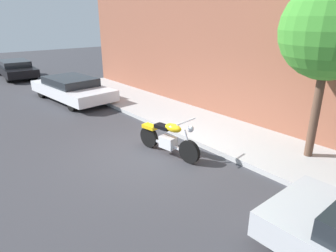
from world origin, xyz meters
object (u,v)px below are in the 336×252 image
object	(u,v)px
parked_car_black	(16,68)
street_tree	(330,31)
motorcycle	(168,139)
parked_car_white	(72,88)

from	to	relation	value
parked_car_black	street_tree	distance (m)	17.61
parked_car_black	motorcycle	bearing A→B (deg)	1.16
motorcycle	parked_car_white	world-z (taller)	motorcycle
parked_car_black	parked_car_white	world-z (taller)	same
street_tree	parked_car_white	bearing A→B (deg)	-166.23
parked_car_white	street_tree	size ratio (longest dim) A/B	1.08
motorcycle	street_tree	distance (m)	4.60
parked_car_white	motorcycle	bearing A→B (deg)	-1.89
parked_car_white	street_tree	xyz separation A→B (m)	(9.66, 2.37, 2.68)
parked_car_white	street_tree	distance (m)	10.30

